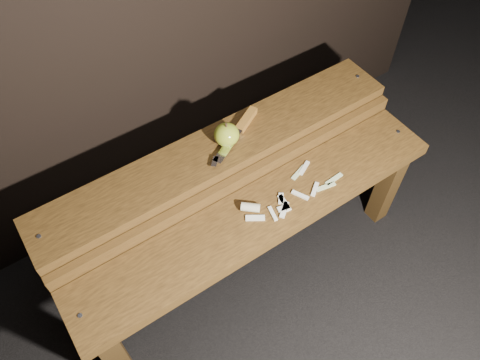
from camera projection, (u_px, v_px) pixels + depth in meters
ground at (249, 264)px, 1.72m from camera, size 60.00×60.00×0.00m
bench_front_tier at (262, 226)px, 1.41m from camera, size 1.20×0.20×0.42m
bench_rear_tier at (221, 165)px, 1.48m from camera, size 1.20×0.21×0.50m
apple at (227, 135)px, 1.39m from camera, size 0.08×0.08×0.08m
knife at (241, 127)px, 1.44m from camera, size 0.24×0.14×0.02m
apple_scraps at (275, 201)px, 1.38m from camera, size 0.34×0.13×0.03m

